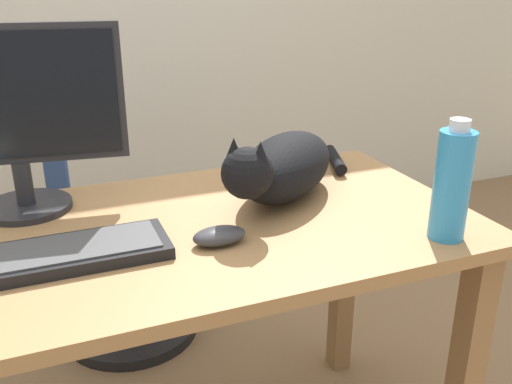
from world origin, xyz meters
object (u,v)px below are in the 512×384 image
computer_mouse (219,236)px  water_bottle (452,184)px  monitor (12,113)px  office_chair (108,238)px  keyboard (51,256)px  cat (283,166)px

computer_mouse → water_bottle: (0.44, -0.15, 0.10)m
monitor → water_bottle: 0.94m
office_chair → computer_mouse: office_chair is taller
keyboard → water_bottle: bearing=-14.0°
office_chair → computer_mouse: bearing=-81.3°
monitor → water_bottle: bearing=-30.9°
water_bottle → cat: bearing=124.7°
office_chair → keyboard: 0.90m
office_chair → keyboard: bearing=-103.3°
computer_mouse → water_bottle: size_ratio=0.44×
monitor → water_bottle: (0.80, -0.48, -0.11)m
cat → computer_mouse: size_ratio=4.33×
keyboard → cat: (0.54, 0.13, 0.07)m
monitor → computer_mouse: bearing=-43.1°
monitor → computer_mouse: size_ratio=4.35×
office_chair → monitor: size_ratio=1.89×
keyboard → water_bottle: size_ratio=1.76×
water_bottle → monitor: bearing=149.1°
monitor → cat: size_ratio=1.01×
office_chair → water_bottle: 1.23m
office_chair → cat: size_ratio=1.90×
computer_mouse → water_bottle: bearing=-18.1°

